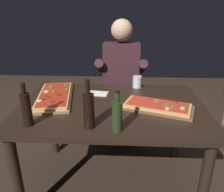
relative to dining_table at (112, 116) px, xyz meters
name	(u,v)px	position (x,y,z in m)	size (l,w,h in m)	color
ground_plane	(112,181)	(0.00, 0.00, -0.64)	(6.40, 6.40, 0.00)	#38281E
dining_table	(112,116)	(0.00, 0.00, 0.00)	(1.40, 0.96, 0.74)	black
pizza_rectangular_front	(158,106)	(0.34, -0.06, 0.11)	(0.55, 0.39, 0.05)	brown
pizza_rectangular_left	(54,96)	(-0.47, 0.10, 0.12)	(0.37, 0.65, 0.05)	olive
wine_bottle_dark	(117,115)	(0.05, -0.39, 0.20)	(0.06, 0.06, 0.26)	#233819
oil_bottle_amber	(27,109)	(-0.50, -0.35, 0.21)	(0.06, 0.06, 0.28)	black
vinegar_bottle_green	(89,110)	(-0.12, -0.35, 0.21)	(0.07, 0.07, 0.31)	black
tumbler_near_camera	(137,82)	(0.21, 0.41, 0.15)	(0.08, 0.08, 0.11)	silver
napkin_cutlery_set	(97,93)	(-0.14, 0.22, 0.10)	(0.19, 0.13, 0.01)	white
diner_chair	(121,95)	(0.06, 0.86, -0.16)	(0.44, 0.44, 0.87)	black
seated_diner	(121,77)	(0.06, 0.74, 0.10)	(0.53, 0.41, 1.33)	#23232D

